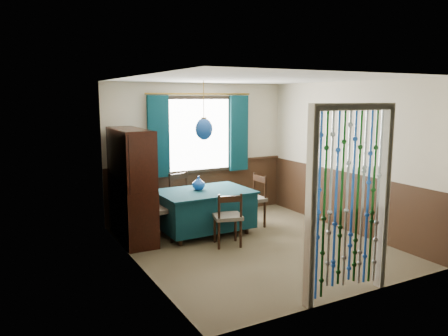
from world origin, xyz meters
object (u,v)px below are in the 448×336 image
chair_near (228,217)px  bowl_shelf (139,165)px  vase_table (199,184)px  pendant_lamp (204,129)px  chair_left (152,211)px  chair_far (184,197)px  dining_table (204,209)px  chair_right (252,199)px  vase_sideboard (129,176)px  sideboard (131,202)px

chair_near → bowl_shelf: bearing=162.3°
vase_table → bowl_shelf: 1.11m
pendant_lamp → chair_left: bearing=-177.7°
chair_far → vase_table: bearing=77.3°
bowl_shelf → pendant_lamp: bearing=-0.9°
pendant_lamp → dining_table: bearing=90.0°
dining_table → chair_right: chair_right is taller
dining_table → chair_far: chair_far is taller
chair_far → vase_table: size_ratio=4.47×
pendant_lamp → vase_sideboard: (-1.08, 0.57, -0.77)m
chair_left → bowl_shelf: bearing=-120.2°
chair_right → bowl_shelf: bowl_shelf is taller
dining_table → bowl_shelf: (-1.08, 0.02, 0.81)m
chair_near → vase_sideboard: vase_sideboard is taller
vase_table → chair_right: bearing=-7.1°
chair_near → vase_table: vase_table is taller
dining_table → chair_far: 0.70m
dining_table → chair_right: 0.93m
chair_left → sideboard: (-0.23, 0.33, 0.10)m
dining_table → pendant_lamp: bearing=-91.2°
chair_near → chair_left: size_ratio=0.87×
dining_table → chair_left: size_ratio=1.60×
vase_sideboard → dining_table: bearing=-28.0°
chair_left → vase_table: bearing=88.1°
chair_right → vase_table: size_ratio=4.40×
bowl_shelf → chair_near: bearing=-33.2°
chair_left → sideboard: sideboard is taller
sideboard → pendant_lamp: size_ratio=1.87×
pendant_lamp → chair_far: bearing=95.9°
vase_sideboard → sideboard: bearing=-102.3°
chair_right → chair_left: bearing=91.5°
bowl_shelf → dining_table: bearing=-0.9°
chair_left → vase_sideboard: bearing=-176.7°
pendant_lamp → vase_table: (-0.05, 0.12, -0.91)m
vase_table → vase_sideboard: vase_sideboard is taller
chair_right → pendant_lamp: bearing=90.2°
chair_near → chair_right: chair_right is taller
chair_left → vase_table: chair_left is taller
bowl_shelf → sideboard: bearing=102.2°
chair_left → chair_far: bearing=118.9°
chair_right → vase_sideboard: vase_sideboard is taller
chair_right → vase_sideboard: (-2.00, 0.58, 0.49)m
vase_table → vase_sideboard: size_ratio=1.16×
dining_table → vase_sideboard: 1.34m
sideboard → bowl_shelf: bearing=-75.9°
dining_table → chair_right: size_ratio=1.69×
chair_far → vase_sideboard: vase_sideboard is taller
chair_left → pendant_lamp: pendant_lamp is taller
chair_far → pendant_lamp: bearing=80.9°
sideboard → vase_sideboard: bearing=79.7°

